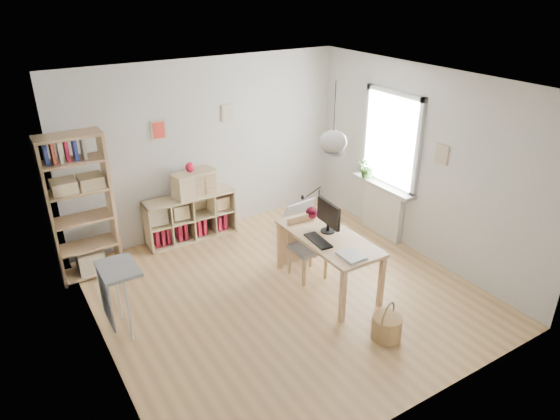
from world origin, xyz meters
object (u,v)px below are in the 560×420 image
cube_shelf (189,220)px  storage_chest (311,230)px  chair (305,243)px  desk (328,243)px  monitor (328,215)px  tall_bookshelf (79,202)px  drawer_chest (194,183)px

cube_shelf → storage_chest: 1.90m
storage_chest → chair: bearing=-136.2°
desk → storage_chest: desk is taller
cube_shelf → chair: (0.94, -1.84, 0.18)m
storage_chest → monitor: bearing=-120.7°
chair → monitor: monitor is taller
cube_shelf → chair: bearing=-63.0°
tall_bookshelf → chair: size_ratio=2.36×
cube_shelf → chair: chair is taller
desk → storage_chest: (0.53, 1.13, -0.46)m
cube_shelf → drawer_chest: 0.62m
desk → storage_chest: 1.33m
desk → storage_chest: bearing=65.0°
tall_bookshelf → desk: bearing=-37.0°
desk → monitor: monitor is taller
chair → storage_chest: bearing=50.2°
tall_bookshelf → monitor: size_ratio=4.19×
cube_shelf → tall_bookshelf: 1.77m
chair → drawer_chest: bearing=114.1°
cube_shelf → tall_bookshelf: size_ratio=0.70×
monitor → drawer_chest: (-0.97, 2.08, -0.08)m
desk → monitor: (0.07, 0.11, 0.33)m
cube_shelf → chair: 2.07m
cube_shelf → drawer_chest: (0.12, -0.04, 0.61)m
cube_shelf → tall_bookshelf: bearing=-169.8°
desk → tall_bookshelf: size_ratio=0.75×
drawer_chest → storage_chest: bearing=-45.7°
storage_chest → monitor: 1.37m
chair → monitor: size_ratio=1.77×
cube_shelf → tall_bookshelf: tall_bookshelf is taller
cube_shelf → storage_chest: bearing=-35.4°
storage_chest → tall_bookshelf: bearing=158.7°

